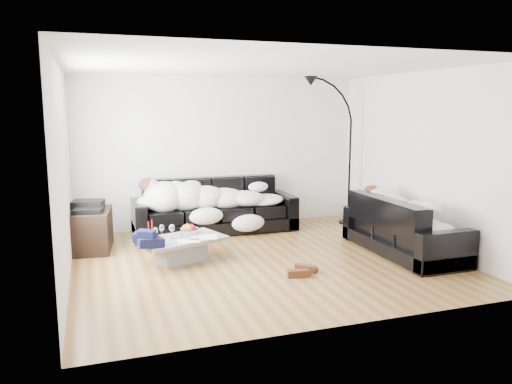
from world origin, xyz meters
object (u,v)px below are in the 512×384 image
object	(u,v)px
av_cabinet	(89,230)
sofa_back	(215,206)
sleeper_right	(405,210)
shoes	(302,271)
sofa_right	(404,225)
stereo	(88,206)
fruit_bowl	(189,229)
candle_right	(152,228)
sleeper_back	(215,194)
wine_glass_a	(162,231)
wine_glass_b	(156,234)
coffee_table	(181,250)
candle_left	(149,230)
floor_lamp	(350,160)
wine_glass_c	(172,231)

from	to	relation	value
av_cabinet	sofa_back	bearing A→B (deg)	21.96
sleeper_right	shoes	bearing A→B (deg)	103.25
sofa_right	stereo	size ratio (longest dim) A/B	4.58
fruit_bowl	shoes	world-z (taller)	fruit_bowl
sofa_back	candle_right	xyz separation A→B (m)	(-1.20, -1.26, -0.00)
sofa_right	fruit_bowl	xyz separation A→B (m)	(-2.96, 0.75, 0.00)
sleeper_back	sleeper_right	xyz separation A→B (m)	(2.25, -2.07, -0.02)
wine_glass_a	wine_glass_b	bearing A→B (deg)	-130.26
sofa_right	candle_right	size ratio (longest dim) A/B	9.27
sleeper_back	shoes	size ratio (longest dim) A/B	5.08
coffee_table	candle_left	xyz separation A→B (m)	(-0.41, 0.17, 0.27)
floor_lamp	sofa_back	bearing A→B (deg)	-163.40
candle_right	av_cabinet	world-z (taller)	av_cabinet
sleeper_right	stereo	distance (m)	4.56
coffee_table	floor_lamp	xyz separation A→B (m)	(3.29, 1.35, 0.98)
fruit_bowl	floor_lamp	distance (m)	3.45
wine_glass_a	floor_lamp	world-z (taller)	floor_lamp
av_cabinet	candle_left	bearing A→B (deg)	-39.69
sleeper_right	fruit_bowl	bearing A→B (deg)	75.72
sleeper_back	wine_glass_c	distance (m)	1.76
candle_left	candle_right	world-z (taller)	candle_right
sofa_back	wine_glass_a	size ratio (longest dim) A/B	15.96
sleeper_right	wine_glass_a	bearing A→B (deg)	77.45
sofa_right	sleeper_back	size ratio (longest dim) A/B	0.88
wine_glass_c	candle_left	bearing A→B (deg)	152.17
candle_right	floor_lamp	size ratio (longest dim) A/B	0.09
fruit_bowl	av_cabinet	distance (m)	1.57
sleeper_back	stereo	distance (m)	2.08
wine_glass_c	floor_lamp	xyz separation A→B (m)	(3.41, 1.33, 0.72)
sofa_back	sleeper_back	bearing A→B (deg)	-90.00
wine_glass_a	floor_lamp	bearing A→B (deg)	18.94
coffee_table	floor_lamp	size ratio (longest dim) A/B	0.50
sofa_right	wine_glass_c	distance (m)	3.28
sleeper_back	av_cabinet	size ratio (longest dim) A/B	2.64
sofa_right	wine_glass_c	xyz separation A→B (m)	(-3.22, 0.62, 0.02)
sleeper_right	coffee_table	bearing A→B (deg)	79.03
sofa_back	sleeper_right	xyz separation A→B (m)	(2.25, -2.12, 0.19)
sofa_back	coffee_table	size ratio (longest dim) A/B	2.37
sleeper_back	coffee_table	xyz separation A→B (m)	(-0.85, -1.47, -0.48)
sleeper_back	candle_right	xyz separation A→B (m)	(-1.20, -1.21, -0.21)
av_cabinet	floor_lamp	distance (m)	4.56
fruit_bowl	wine_glass_c	world-z (taller)	wine_glass_c
sleeper_back	candle_left	size ratio (longest dim) A/B	10.63
fruit_bowl	sleeper_right	bearing A→B (deg)	-14.28
sofa_right	floor_lamp	size ratio (longest dim) A/B	0.88
wine_glass_a	wine_glass_b	world-z (taller)	wine_glass_a
sofa_back	candle_left	distance (m)	1.84
wine_glass_a	candle_left	distance (m)	0.18
sofa_back	stereo	bearing A→B (deg)	-165.41
sofa_back	wine_glass_a	bearing A→B (deg)	-128.14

